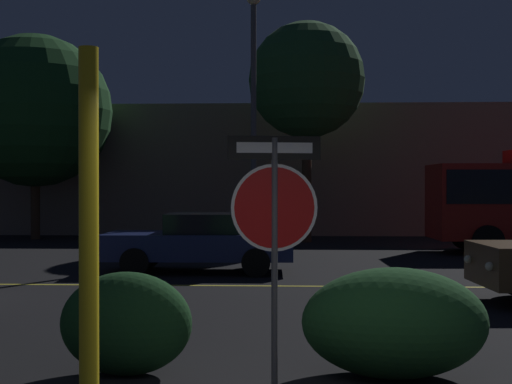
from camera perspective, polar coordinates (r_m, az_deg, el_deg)
road_center_stripe at (r=13.52m, az=3.75°, el=-7.52°), size 35.52×0.12×0.01m
stop_sign at (r=6.67m, az=1.49°, el=-1.38°), size 0.87×0.19×2.36m
yellow_pole_left at (r=4.60m, az=-13.22°, el=-5.92°), size 0.12×0.12×2.76m
hedge_bush_1 at (r=7.34m, az=-10.34°, el=-10.31°), size 1.32×0.80×1.03m
hedge_bush_2 at (r=7.25m, az=11.01°, el=-10.22°), size 1.83×1.18×1.09m
passing_car_2 at (r=15.68m, az=-4.49°, el=-3.99°), size 4.20×1.93×1.29m
street_lamp at (r=20.35m, az=-0.20°, el=8.10°), size 0.42×0.42×7.43m
tree_0 at (r=26.46m, az=-17.26°, el=6.21°), size 5.38×5.38×7.23m
tree_1 at (r=24.14m, az=4.08°, el=8.89°), size 3.89×3.89×7.38m
building_backdrop at (r=29.13m, az=1.21°, el=1.71°), size 27.79×4.70×5.00m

